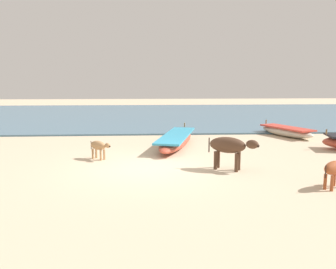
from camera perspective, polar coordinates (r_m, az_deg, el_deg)
ground at (r=10.39m, az=-2.67°, el=-5.43°), size 80.00×80.00×0.00m
sea_water at (r=26.28m, az=-3.19°, el=3.36°), size 60.00×20.00×0.08m
fishing_boat_3 at (r=13.64m, az=1.39°, el=-0.86°), size 2.16×4.95×0.67m
fishing_boat_5 at (r=16.99m, az=19.15°, el=0.53°), size 2.00×3.20×0.64m
cow_adult_dark at (r=10.06m, az=10.18°, el=-1.97°), size 1.39×1.00×0.97m
calf_near_rust at (r=9.18m, az=26.05°, el=-5.12°), size 0.95×0.75×0.68m
calf_far_tan at (r=11.51m, az=-11.44°, el=-1.92°), size 0.82×0.75×0.62m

